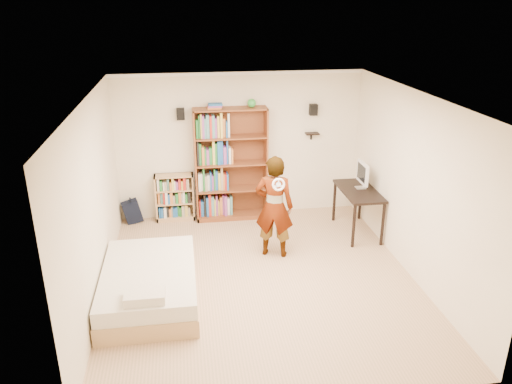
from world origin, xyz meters
TOP-DOWN VIEW (x-y plane):
  - ground at (0.00, 0.00)m, footprint 4.50×5.00m
  - room_shell at (0.00, 0.00)m, footprint 4.52×5.02m
  - crown_molding at (0.00, 0.00)m, footprint 4.50×5.00m
  - speaker_left at (-1.05, 2.40)m, footprint 0.14×0.12m
  - speaker_right at (1.35, 2.40)m, footprint 0.14×0.12m
  - wall_shelf at (1.35, 2.41)m, footprint 0.25×0.16m
  - tall_bookshelf at (-0.19, 2.31)m, footprint 1.32×0.39m
  - low_bookshelf at (-1.24, 2.37)m, footprint 0.71×0.27m
  - computer_desk at (1.94, 1.34)m, footprint 0.59×1.18m
  - imac at (1.99, 1.42)m, footprint 0.10×0.46m
  - daybed at (-1.59, -0.28)m, footprint 1.27×1.96m
  - person at (0.33, 0.74)m, footprint 0.71×0.57m
  - wii_wheel at (0.33, 0.43)m, footprint 0.20×0.08m
  - navy_bag at (-2.03, 2.34)m, footprint 0.38×0.29m

SIDE VIEW (x-z plane):
  - ground at x=0.00m, z-range -0.01..0.01m
  - navy_bag at x=-2.03m, z-range 0.00..0.45m
  - daybed at x=-1.59m, z-range 0.00..0.58m
  - computer_desk at x=1.94m, z-range 0.00..0.80m
  - low_bookshelf at x=-1.24m, z-range 0.00..0.89m
  - person at x=0.33m, z-range 0.00..1.67m
  - imac at x=1.99m, z-range 0.80..1.27m
  - tall_bookshelf at x=-0.19m, z-range 0.00..2.10m
  - wii_wheel at x=0.33m, z-range 1.22..1.42m
  - wall_shelf at x=1.35m, z-range 1.54..1.56m
  - room_shell at x=0.00m, z-range 0.41..3.12m
  - speaker_left at x=-1.05m, z-range 1.90..2.10m
  - speaker_right at x=1.35m, z-range 1.90..2.10m
  - crown_molding at x=0.00m, z-range 2.64..2.70m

